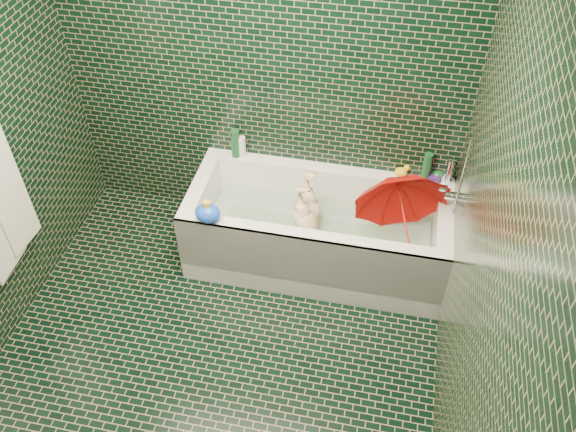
% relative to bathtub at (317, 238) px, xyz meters
% --- Properties ---
extents(floor, '(2.80, 2.80, 0.00)m').
position_rel_bathtub_xyz_m(floor, '(-0.45, -1.01, -0.21)').
color(floor, black).
rests_on(floor, ground).
extents(wall_back, '(2.80, 0.00, 2.80)m').
position_rel_bathtub_xyz_m(wall_back, '(-0.45, 0.39, 1.04)').
color(wall_back, black).
rests_on(wall_back, floor).
extents(wall_right, '(0.00, 2.80, 2.80)m').
position_rel_bathtub_xyz_m(wall_right, '(0.85, -1.01, 1.04)').
color(wall_right, black).
rests_on(wall_right, floor).
extents(bathtub, '(1.70, 0.75, 0.55)m').
position_rel_bathtub_xyz_m(bathtub, '(0.00, 0.00, 0.00)').
color(bathtub, white).
rests_on(bathtub, floor).
extents(bath_mat, '(1.35, 0.47, 0.01)m').
position_rel_bathtub_xyz_m(bath_mat, '(0.00, 0.02, -0.06)').
color(bath_mat, green).
rests_on(bath_mat, bathtub).
extents(water, '(1.48, 0.53, 0.00)m').
position_rel_bathtub_xyz_m(water, '(0.00, 0.02, 0.09)').
color(water, silver).
rests_on(water, bathtub).
extents(faucet, '(0.18, 0.19, 0.55)m').
position_rel_bathtub_xyz_m(faucet, '(0.81, 0.01, 0.56)').
color(faucet, silver).
rests_on(faucet, wall_right).
extents(child, '(0.88, 0.47, 0.27)m').
position_rel_bathtub_xyz_m(child, '(-0.05, -0.03, 0.10)').
color(child, beige).
rests_on(child, bathtub).
extents(umbrella, '(0.74, 0.85, 0.75)m').
position_rel_bathtub_xyz_m(umbrella, '(0.54, -0.06, 0.36)').
color(umbrella, red).
rests_on(umbrella, bathtub).
extents(soap_bottle_a, '(0.10, 0.10, 0.26)m').
position_rel_bathtub_xyz_m(soap_bottle_a, '(0.80, 0.34, 0.34)').
color(soap_bottle_a, white).
rests_on(soap_bottle_a, bathtub).
extents(soap_bottle_b, '(0.09, 0.09, 0.18)m').
position_rel_bathtub_xyz_m(soap_bottle_b, '(0.71, 0.32, 0.34)').
color(soap_bottle_b, '#441E70').
rests_on(soap_bottle_b, bathtub).
extents(soap_bottle_c, '(0.16, 0.16, 0.16)m').
position_rel_bathtub_xyz_m(soap_bottle_c, '(0.76, 0.35, 0.34)').
color(soap_bottle_c, '#144824').
rests_on(soap_bottle_c, bathtub).
extents(bottle_right_tall, '(0.07, 0.07, 0.21)m').
position_rel_bathtub_xyz_m(bottle_right_tall, '(0.65, 0.36, 0.44)').
color(bottle_right_tall, '#144824').
rests_on(bottle_right_tall, bathtub).
extents(bottle_right_pump, '(0.06, 0.06, 0.20)m').
position_rel_bathtub_xyz_m(bottle_right_pump, '(0.80, 0.34, 0.44)').
color(bottle_right_pump, silver).
rests_on(bottle_right_pump, bathtub).
extents(bottle_left_tall, '(0.08, 0.08, 0.21)m').
position_rel_bathtub_xyz_m(bottle_left_tall, '(-0.64, 0.34, 0.44)').
color(bottle_left_tall, '#144824').
rests_on(bottle_left_tall, bathtub).
extents(bottle_left_short, '(0.07, 0.07, 0.16)m').
position_rel_bathtub_xyz_m(bottle_left_short, '(-0.60, 0.35, 0.42)').
color(bottle_left_short, white).
rests_on(bottle_left_short, bathtub).
extents(rubber_duck, '(0.11, 0.08, 0.09)m').
position_rel_bathtub_xyz_m(rubber_duck, '(0.50, 0.36, 0.38)').
color(rubber_duck, yellow).
rests_on(rubber_duck, bathtub).
extents(bath_toy, '(0.20, 0.18, 0.16)m').
position_rel_bathtub_xyz_m(bath_toy, '(-0.63, -0.32, 0.41)').
color(bath_toy, blue).
rests_on(bath_toy, bathtub).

